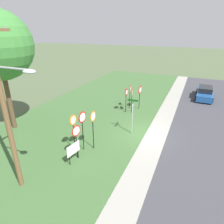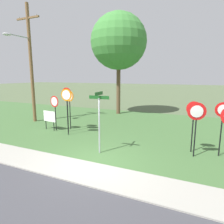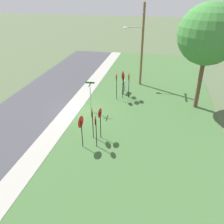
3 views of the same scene
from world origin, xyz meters
The scene contains 16 objects.
ground_plane centered at (0.00, 0.00, 0.00)m, with size 160.00×160.00×0.00m, color #4C5B3D.
road_asphalt centered at (0.00, -4.80, 0.01)m, with size 44.00×6.40×0.01m, color #3D3D42.
sidewalk_strip centered at (0.00, -0.80, 0.03)m, with size 44.00×1.60×0.06m, color #99968C.
grass_median centered at (0.00, 6.00, 0.02)m, with size 44.00×12.00×0.04m, color #3D6033.
stop_sign_near_left centered at (-3.34, 2.76, 2.06)m, with size 0.72×0.10×2.77m.
stop_sign_near_right centered at (-3.98, 3.87, 1.91)m, with size 0.71×0.10×2.58m.
stop_sign_far_left centered at (-4.65, 3.23, 1.68)m, with size 0.71×0.15×2.26m.
stop_sign_far_center centered at (-3.74, 3.31, 2.09)m, with size 0.76×0.12×2.80m.
yield_sign_near_left centered at (4.97, 1.96, 1.84)m, with size 0.82×0.14×2.41m.
yield_sign_near_right centered at (4.73, 2.91, 1.83)m, with size 0.65×0.12×2.41m.
yield_sign_far_left centered at (3.71, 2.37, 1.84)m, with size 0.76×0.17×2.41m.
yield_sign_far_right centered at (3.57, 2.91, 1.81)m, with size 0.68×0.14×2.38m.
street_name_post centered at (-0.27, 1.06, 1.73)m, with size 0.96×0.82×2.82m.
utility_pole centered at (-7.93, 4.51, 4.70)m, with size 2.10×2.24×8.63m.
notice_board centered at (-5.12, 3.20, 0.87)m, with size 1.09×0.19×1.25m.
oak_tree_left centered at (-3.21, 10.33, 6.54)m, with size 4.98×4.98×9.01m.
Camera 3 is at (17.76, 6.79, 9.95)m, focal length 37.88 mm.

